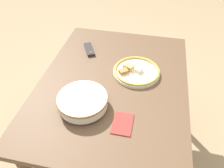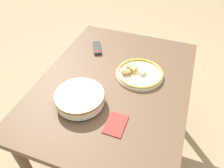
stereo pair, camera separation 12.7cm
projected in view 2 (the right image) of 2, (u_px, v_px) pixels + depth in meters
ground_plane at (114, 146)px, 1.84m from camera, size 8.00×8.00×0.00m
dining_table at (114, 92)px, 1.40m from camera, size 1.19×0.89×0.74m
noodle_bowl at (80, 98)px, 1.18m from camera, size 0.27×0.27×0.07m
food_plate at (139, 73)px, 1.37m from camera, size 0.30×0.30×0.05m
tv_remote at (97, 48)px, 1.59m from camera, size 0.16×0.12×0.02m
folded_napkin at (116, 124)px, 1.10m from camera, size 0.14×0.10×0.01m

